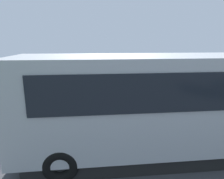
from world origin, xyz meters
The scene contains 12 objects.
ground_plane centered at (0.00, 0.00, 0.00)m, with size 80.00×80.00×0.00m, color #424247.
tour_bus centered at (0.53, 4.18, 1.64)m, with size 9.55×2.80×3.25m.
spectator_far_left centered at (0.08, 1.29, 1.00)m, with size 0.58×0.35×1.69m.
spectator_left centered at (1.19, 1.22, 1.08)m, with size 0.57×0.33×1.81m.
spectator_centre centered at (1.99, 1.20, 1.01)m, with size 0.57×0.32×1.69m.
parked_motorcycle_silver centered at (-1.47, 2.12, 0.48)m, with size 2.05×0.58×0.99m.
parked_motorcycle_dark centered at (1.17, 2.11, 0.48)m, with size 2.05×0.58×0.99m.
stunt_motorcycle centered at (4.19, -3.25, 0.61)m, with size 1.88×1.08×1.23m.
traffic_cone centered at (2.07, -2.69, 0.30)m, with size 0.34×0.34×0.63m.
bay_line_a centered at (-2.11, -0.59, 0.00)m, with size 0.23×4.42×0.01m.
bay_line_b centered at (0.78, -0.59, 0.00)m, with size 0.23×4.17×0.01m.
bay_line_c centered at (3.66, -0.59, 0.00)m, with size 0.23×4.37×0.01m.
Camera 1 is at (3.17, 9.94, 3.65)m, focal length 31.87 mm.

